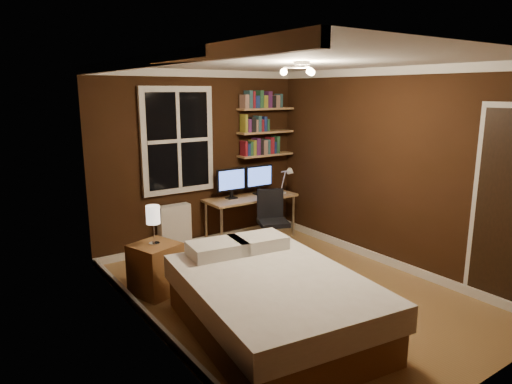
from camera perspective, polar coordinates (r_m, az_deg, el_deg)
floor at (r=5.26m, az=4.42°, el=-12.44°), size 4.20×4.20×0.00m
wall_back at (r=6.59m, az=-7.05°, el=4.02°), size 3.20×0.04×2.50m
wall_left at (r=4.06m, az=-13.05°, el=-1.56°), size 0.04×4.20×2.50m
wall_right at (r=6.00m, az=16.56°, el=2.75°), size 0.04×4.20×2.50m
ceiling at (r=4.78m, az=4.94°, el=15.91°), size 3.20×4.20×0.02m
window at (r=6.37m, az=-9.77°, el=6.35°), size 1.06×0.06×1.46m
ceiling_fixture at (r=4.69m, az=5.72°, el=14.73°), size 0.44×0.44×0.18m
bookshelf_lower at (r=7.06m, az=1.20°, el=4.67°), size 0.92×0.22×0.03m
books_row_lower at (r=7.04m, az=1.20°, el=5.72°), size 0.66×0.16×0.23m
bookshelf_middle at (r=7.02m, az=1.21°, el=7.50°), size 0.92×0.22×0.03m
books_row_middle at (r=7.01m, az=1.21°, el=8.56°), size 0.48×0.16×0.23m
bookshelf_upper at (r=7.00m, az=1.22°, el=10.35°), size 0.92×0.22×0.03m
books_row_upper at (r=6.99m, az=1.23°, el=11.42°), size 0.60×0.16×0.23m
bed at (r=4.36m, az=2.05°, el=-13.58°), size 1.72×2.21×0.69m
nightstand at (r=5.25m, az=-12.42°, el=-9.33°), size 0.57×0.57×0.57m
bedside_lamp at (r=5.09m, az=-12.69°, el=-4.06°), size 0.15×0.15×0.44m
radiator at (r=6.48m, az=-10.13°, el=-4.52°), size 0.45×0.16×0.67m
desk at (r=6.83m, az=-0.65°, el=-1.09°), size 1.41×0.53×0.67m
monitor_left at (r=6.66m, az=-3.11°, el=1.07°), size 0.48×0.12×0.45m
monitor_right at (r=6.93m, az=0.38°, el=1.54°), size 0.48×0.12×0.45m
desk_lamp at (r=6.94m, az=3.82°, el=1.50°), size 0.14×0.32×0.44m
office_chair at (r=6.39m, az=2.07°, el=-4.75°), size 0.51×0.51×0.87m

